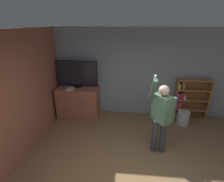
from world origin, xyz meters
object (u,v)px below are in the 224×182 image
game_console (70,89)px  waste_bin (183,118)px  television (77,74)px  person (161,114)px  bookshelf (188,99)px

game_console → waste_bin: bearing=0.1°
game_console → waste_bin: 3.41m
game_console → television: bearing=60.0°
television → waste_bin: (3.16, -0.27, -1.18)m
person → television: bearing=-158.2°
bookshelf → waste_bin: (-0.20, -0.39, -0.42)m
television → person: 2.75m
person → waste_bin: bearing=110.3°
television → bookshelf: bearing=2.1°
television → waste_bin: television is taller
game_console → waste_bin: (3.32, 0.01, -0.78)m
bookshelf → game_console: bearing=-173.6°
game_console → person: size_ratio=0.10×
waste_bin → television: bearing=175.2°
person → waste_bin: (0.90, 1.26, -0.78)m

